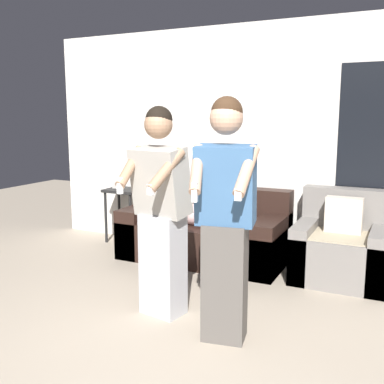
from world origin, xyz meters
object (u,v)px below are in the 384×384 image
object	(u,v)px
armchair	(342,248)
person_left	(161,212)
person_right	(225,219)
couch	(204,233)
side_table	(124,199)

from	to	relation	value
armchair	person_left	xyz separation A→B (m)	(-1.25, -1.52, 0.56)
person_right	person_left	bearing A→B (deg)	164.40
couch	armchair	xyz separation A→B (m)	(1.53, 0.02, 0.02)
armchair	side_table	xyz separation A→B (m)	(-2.79, 0.21, 0.25)
armchair	person_left	world-z (taller)	person_left
armchair	person_right	world-z (taller)	person_right
side_table	person_right	distance (m)	2.91
couch	person_left	bearing A→B (deg)	-79.42
armchair	side_table	size ratio (longest dim) A/B	1.05
person_right	armchair	bearing A→B (deg)	70.18
couch	person_left	xyz separation A→B (m)	(0.28, -1.50, 0.57)
armchair	person_left	size ratio (longest dim) A/B	0.52
couch	side_table	xyz separation A→B (m)	(-1.26, 0.23, 0.27)
person_left	side_table	bearing A→B (deg)	131.81
person_left	person_right	bearing A→B (deg)	-15.60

